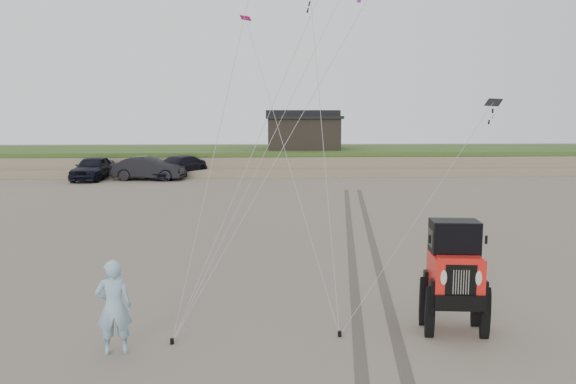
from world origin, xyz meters
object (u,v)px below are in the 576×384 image
at_px(truck_a, 93,168).
at_px(truck_b, 149,168).
at_px(man, 114,307).
at_px(jeep, 454,289).
at_px(truck_c, 177,167).
at_px(cabin, 303,132).

distance_m(truck_a, truck_b, 4.02).
bearing_deg(truck_b, truck_a, 94.24).
bearing_deg(truck_b, man, -163.01).
bearing_deg(truck_a, jeep, -57.26).
bearing_deg(jeep, truck_b, 118.62).
bearing_deg(truck_c, truck_a, -137.26).
height_order(truck_a, man, man).
height_order(truck_a, truck_c, truck_a).
relative_size(cabin, jeep, 1.24).
bearing_deg(cabin, truck_c, -146.23).
relative_size(truck_a, truck_c, 0.91).
bearing_deg(truck_b, jeep, -150.29).
xyz_separation_m(cabin, jeep, (0.47, -37.37, -2.28)).
xyz_separation_m(truck_c, jeep, (10.38, -30.74, 0.15)).
bearing_deg(jeep, man, -167.88).
xyz_separation_m(truck_a, jeep, (16.20, -29.49, 0.10)).
bearing_deg(man, truck_b, -90.99).
distance_m(truck_a, man, 31.61).
bearing_deg(cabin, jeep, -89.28).
distance_m(truck_b, jeep, 31.72).
bearing_deg(cabin, man, -99.66).
relative_size(truck_c, man, 2.96).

